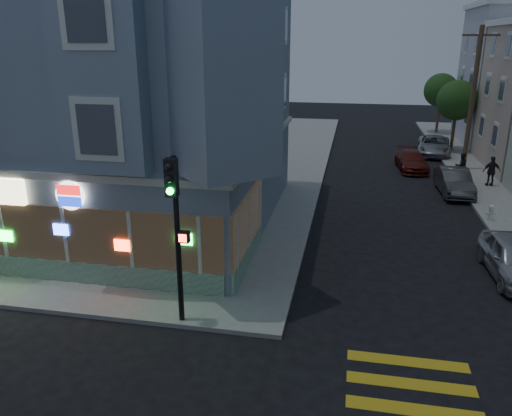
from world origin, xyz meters
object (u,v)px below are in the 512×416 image
(fire_hydrant, at_px, (491,212))
(street_tree_far, at_px, (441,90))
(street_tree_near, at_px, (457,100))
(pedestrian_a, at_px, (461,166))
(parked_car_b, at_px, (454,182))
(pedestrian_b, at_px, (492,171))
(parked_car_d, at_px, (434,145))
(traffic_signal, at_px, (175,214))
(utility_pole, at_px, (473,97))
(parked_car_c, at_px, (412,161))

(fire_hydrant, bearing_deg, street_tree_far, 87.89)
(street_tree_near, relative_size, street_tree_far, 1.00)
(pedestrian_a, bearing_deg, parked_car_b, 59.78)
(street_tree_far, distance_m, parked_car_b, 20.08)
(street_tree_near, xyz_separation_m, pedestrian_b, (0.52, -10.10, -2.91))
(parked_car_d, distance_m, traffic_signal, 28.76)
(fire_hydrant, bearing_deg, pedestrian_a, 90.00)
(pedestrian_a, bearing_deg, fire_hydrant, 76.28)
(utility_pole, relative_size, parked_car_b, 2.08)
(utility_pole, distance_m, fire_hydrant, 11.28)
(parked_car_b, xyz_separation_m, traffic_signal, (-10.52, -16.09, 2.90))
(utility_pole, relative_size, pedestrian_b, 5.16)
(street_tree_near, distance_m, parked_car_d, 3.81)
(street_tree_near, height_order, street_tree_far, same)
(pedestrian_b, relative_size, parked_car_d, 0.35)
(traffic_signal, bearing_deg, parked_car_d, 66.39)
(street_tree_near, xyz_separation_m, parked_car_b, (-1.79, -11.74, -3.22))
(parked_car_c, distance_m, parked_car_d, 5.61)
(street_tree_near, height_order, parked_car_c, street_tree_near)
(street_tree_far, bearing_deg, street_tree_near, -90.00)
(street_tree_far, distance_m, fire_hydrant, 24.68)
(utility_pole, relative_size, pedestrian_a, 5.66)
(pedestrian_a, bearing_deg, parked_car_c, -52.73)
(pedestrian_b, distance_m, parked_car_d, 9.00)
(pedestrian_b, bearing_deg, traffic_signal, 43.43)
(parked_car_b, bearing_deg, traffic_signal, -125.59)
(pedestrian_a, xyz_separation_m, parked_car_b, (-0.89, -3.01, -0.23))
(street_tree_near, bearing_deg, parked_car_c, -118.84)
(parked_car_d, relative_size, fire_hydrant, 6.52)
(street_tree_far, bearing_deg, pedestrian_a, -93.08)
(street_tree_near, distance_m, parked_car_b, 12.30)
(utility_pole, bearing_deg, street_tree_far, 89.18)
(pedestrian_a, relative_size, parked_car_b, 0.37)
(pedestrian_b, bearing_deg, pedestrian_a, -54.78)
(pedestrian_a, distance_m, parked_car_c, 3.49)
(fire_hydrant, bearing_deg, parked_car_b, 100.76)
(street_tree_far, relative_size, fire_hydrant, 6.85)
(pedestrian_a, relative_size, fire_hydrant, 2.06)
(parked_car_b, distance_m, parked_car_c, 5.51)
(parked_car_c, xyz_separation_m, traffic_signal, (-8.71, -21.29, 2.99))
(pedestrian_b, bearing_deg, street_tree_far, -99.02)
(pedestrian_a, relative_size, parked_car_d, 0.32)
(utility_pole, bearing_deg, parked_car_c, -171.00)
(utility_pole, relative_size, fire_hydrant, 11.64)
(street_tree_near, xyz_separation_m, parked_car_d, (-1.50, -1.34, -3.23))
(street_tree_near, bearing_deg, utility_pole, -91.91)
(street_tree_far, relative_size, pedestrian_b, 3.04)
(pedestrian_b, height_order, fire_hydrant, pedestrian_b)
(pedestrian_a, distance_m, parked_car_b, 3.15)
(street_tree_near, relative_size, parked_car_b, 1.22)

